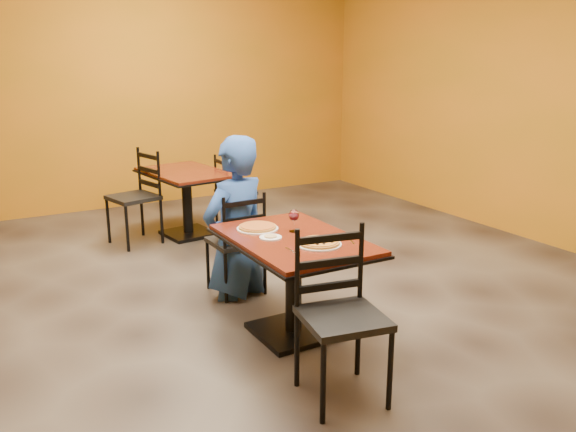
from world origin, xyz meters
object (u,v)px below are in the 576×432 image
table_main (294,263)px  chair_second_right (236,192)px  chair_second_left (133,198)px  pizza_far (258,227)px  plate_main (319,244)px  side_plate (271,237)px  plate_far (258,229)px  chair_main_far (235,242)px  wine_glass (294,220)px  pizza_main (319,242)px  chair_main_near (343,319)px  table_second (187,188)px  diner (235,217)px

table_main → chair_second_right: (0.81, 2.77, -0.12)m
chair_second_left → pizza_far: chair_second_left is taller
plate_main → side_plate: 0.37m
chair_second_right → plate_far: 2.66m
plate_main → side_plate: same height
side_plate → pizza_far: bearing=85.5°
chair_main_far → plate_main: size_ratio=2.92×
plate_far → wine_glass: size_ratio=1.72×
pizza_main → side_plate: (-0.21, 0.30, -0.02)m
side_plate → chair_second_left: bearing=95.2°
chair_second_right → pizza_far: (-0.95, -2.47, 0.33)m
chair_main_near → chair_second_right: size_ratio=1.17×
table_main → chair_main_near: (-0.17, -0.88, -0.05)m
plate_main → wine_glass: 0.37m
table_main → plate_far: 0.39m
chair_main_near → chair_main_far: bearing=95.4°
chair_main_far → wine_glass: bearing=95.0°
chair_main_near → plate_main: bearing=79.9°
chair_main_far → side_plate: (-0.13, -0.90, 0.30)m
plate_far → chair_main_near: bearing=-91.9°
chair_main_far → pizza_far: size_ratio=3.23×
chair_main_near → plate_main: chair_main_near is taller
pizza_far → chair_main_far: bearing=80.3°
chair_second_left → pizza_main: bearing=-5.2°
chair_main_near → table_second: bearing=94.2°
table_main → pizza_main: 0.33m
chair_second_left → chair_second_right: chair_second_left is taller
chair_second_right → pizza_far: bearing=159.6°
plate_far → wine_glass: (0.21, -0.18, 0.08)m
chair_main_near → pizza_main: size_ratio=3.60×
pizza_main → wine_glass: wine_glass is taller
chair_main_near → plate_far: chair_main_near is taller
chair_second_left → pizza_main: size_ratio=3.59×
table_main → plate_main: 0.32m
table_main → plate_far: (-0.13, 0.30, 0.20)m
chair_second_left → plate_main: size_ratio=3.29×
table_main → chair_main_far: size_ratio=1.36×
wine_glass → plate_main: bearing=-91.9°
diner → pizza_far: 0.61m
pizza_far → pizza_main: bearing=-70.4°
wine_glass → chair_second_right: bearing=74.4°
chair_main_far → diner: (-0.02, -0.05, 0.24)m
pizza_main → chair_main_far: bearing=93.9°
chair_main_near → side_plate: (0.02, 0.94, 0.24)m
side_plate → table_second: bearing=82.4°
chair_second_right → pizza_far: chair_second_right is taller
pizza_main → wine_glass: bearing=88.1°
pizza_main → side_plate: size_ratio=1.77×
chair_second_left → side_plate: bearing=-8.7°
diner → plate_far: 0.61m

